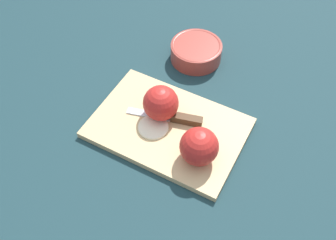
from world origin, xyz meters
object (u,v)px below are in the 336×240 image
at_px(knife, 179,118).
at_px(apple_half_right, 161,103).
at_px(bowl, 196,51).
at_px(apple_half_left, 199,146).

bearing_deg(knife, apple_half_right, -9.01).
distance_m(apple_half_right, bowl, 0.21).
height_order(apple_half_left, apple_half_right, same).
relative_size(knife, bowl, 1.32).
bearing_deg(apple_half_left, apple_half_right, 34.39).
xyz_separation_m(apple_half_right, knife, (-0.04, -0.00, -0.03)).
height_order(apple_half_left, knife, apple_half_left).
bearing_deg(bowl, knife, 105.44).
relative_size(apple_half_right, bowl, 0.61).
bearing_deg(bowl, apple_half_right, 93.79).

